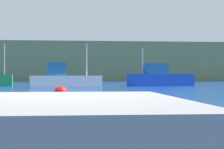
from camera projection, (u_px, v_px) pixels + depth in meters
hillside_backdrop at (80, 62)px, 83.94m from camera, size 140.00×12.28×9.27m
fishing_boat_blue at (160, 78)px, 39.18m from camera, size 7.89×3.87×4.33m
fishing_boat_white at (64, 79)px, 33.20m from camera, size 7.06×3.13×4.35m
mooring_buoy at (61, 93)px, 15.21m from camera, size 0.64×0.64×0.64m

